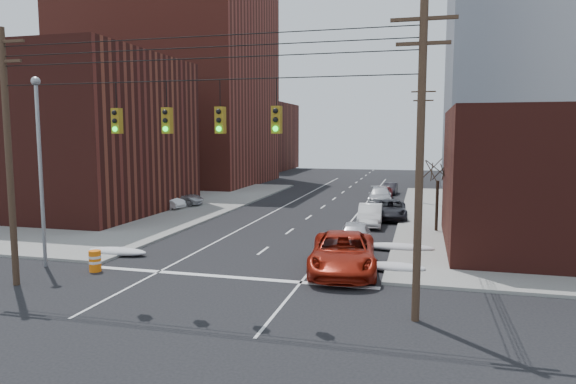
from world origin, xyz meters
The scene contains 28 objects.
ground centered at (0.00, 0.00, 0.00)m, with size 160.00×160.00×0.00m, color black.
sidewalk_nw centered at (-27.00, 27.00, 0.07)m, with size 40.00×40.00×0.15m, color gray.
building_brick_tall centered at (-24.00, 48.00, 15.00)m, with size 24.00×20.00×30.00m, color maroon.
building_brick_near centered at (-22.00, 22.00, 6.50)m, with size 20.00×16.00×13.00m, color #4C1C16.
building_brick_far centered at (-26.00, 74.00, 6.00)m, with size 22.00×18.00×12.00m, color #4C1C16.
building_office centered at (22.00, 44.00, 12.50)m, with size 22.00×20.00×25.00m, color gray.
building_glass centered at (24.00, 70.00, 11.00)m, with size 20.00×18.00×22.00m, color gray.
utility_pole_left centered at (-8.50, 3.00, 5.78)m, with size 2.20×0.28×11.00m.
utility_pole_right centered at (8.50, 3.00, 5.78)m, with size 2.20×0.28×11.00m.
utility_pole_far centered at (8.50, 34.00, 5.78)m, with size 2.20×0.28×11.00m.
traffic_signals centered at (0.10, 2.97, 7.17)m, with size 17.00×0.42×2.02m.
street_light centered at (-9.50, 6.00, 5.54)m, with size 0.44×0.44×9.32m.
bare_tree centered at (9.59, 20.00, 2.32)m, with size 2.09×2.20×4.93m.
snow_nw centered at (-7.40, 9.00, 0.21)m, with size 3.50×1.08×0.42m, color silver.
snow_ne centered at (7.40, 9.50, 0.21)m, with size 3.00×1.08×0.42m, color silver.
snow_east_far centered at (7.40, 14.00, 0.21)m, with size 4.00×1.08×0.42m, color silver.
red_pickup centered at (5.03, 8.77, 0.92)m, with size 3.06×6.63×1.84m, color maroon.
parked_car_a centered at (4.98, 13.62, 0.79)m, with size 1.86×4.63×1.58m, color silver.
parked_car_b centered at (5.06, 21.53, 0.77)m, with size 1.64×4.70×1.55m, color silver.
parked_car_c centered at (6.29, 24.87, 0.73)m, with size 2.43×5.28×1.47m, color black.
parked_car_d centered at (4.80, 33.36, 0.77)m, with size 2.15×5.28×1.53m, color #BBBBC0.
parked_car_e centered at (4.80, 37.15, 0.68)m, with size 1.60×3.98×1.36m, color maroon.
parked_car_f centered at (5.29, 41.51, 0.62)m, with size 1.31×3.77×1.24m, color black.
lot_car_a centered at (-12.97, 24.78, 0.77)m, with size 1.32×3.77×1.24m, color silver.
lot_car_b centered at (-12.78, 26.73, 0.81)m, with size 2.19×4.76×1.32m, color silver.
lot_car_c centered at (-16.15, 19.20, 0.79)m, with size 1.80×4.43×1.29m, color black.
lot_car_d centered at (-19.28, 27.39, 0.91)m, with size 1.80×4.47×1.52m, color #ACACB1.
construction_barrel centered at (-6.50, 5.79, 0.53)m, with size 0.72×0.72×1.02m.
Camera 1 is at (8.59, -15.14, 6.61)m, focal length 32.00 mm.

